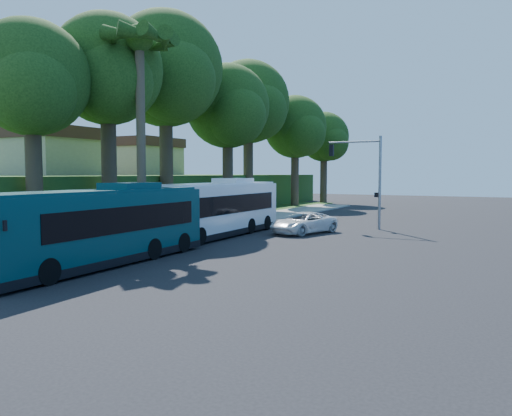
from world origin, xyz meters
The scene contains 19 objects.
ground centered at (0.00, 0.00, 0.00)m, with size 140.00×140.00×0.00m, color black.
sidewalk centered at (-7.30, 0.00, 0.06)m, with size 4.50×70.00×0.12m, color gray.
red_curb centered at (-5.00, -4.00, 0.07)m, with size 0.25×30.00×0.13m, color maroon.
grass_verge centered at (-13.00, 5.00, 0.03)m, with size 8.00×70.00×0.06m, color #234719.
bus_shelter centered at (-7.26, -2.86, 1.81)m, with size 3.20×1.51×2.55m.
stop_sign_pole centered at (-5.40, -5.00, 2.08)m, with size 0.35×0.06×3.17m.
traffic_signal_pole centered at (3.78, 10.00, 4.42)m, with size 4.10×0.30×7.00m.
palm_tree centered at (-8.20, -1.50, 12.38)m, with size 4.20×4.20×14.40m.
hillside_backdrop centered at (-26.30, 15.10, 2.44)m, with size 24.00×60.00×8.80m.
tree_0 centered at (-12.40, -0.02, 11.20)m, with size 8.40×8.00×15.70m.
tree_1 centered at (-13.37, 7.98, 12.73)m, with size 10.50×10.00×18.26m.
tree_2 centered at (-11.89, 15.98, 10.48)m, with size 8.82×8.40×15.12m.
tree_3 centered at (-13.88, 23.98, 11.98)m, with size 10.08×9.60×17.28m.
tree_4 centered at (-11.40, 31.98, 9.73)m, with size 8.40×8.00×14.14m.
tree_5 centered at (-10.41, 39.99, 8.96)m, with size 7.35×7.00×12.86m.
tree_6 centered at (-12.91, -6.01, 9.71)m, with size 7.56×7.20×13.74m.
white_bus centered at (-3.80, 1.05, 1.89)m, with size 3.01×13.04×3.87m.
teal_bus centered at (-2.97, -10.40, 1.84)m, with size 2.95×12.68×3.76m.
pickup centered at (0.68, 5.11, 0.74)m, with size 2.46×5.33×1.48m, color white.
Camera 1 is at (13.86, -27.30, 4.22)m, focal length 35.00 mm.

